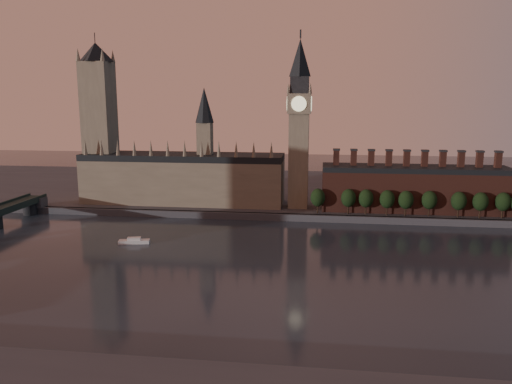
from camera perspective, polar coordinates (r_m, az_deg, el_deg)
ground at (r=210.49m, az=0.66°, el=-9.10°), size 900.00×900.00×0.00m
north_bank at (r=381.85m, az=3.75°, el=0.19°), size 900.00×182.00×4.00m
palace_of_westminster at (r=327.45m, az=-8.24°, el=1.84°), size 130.00×30.30×74.00m
victoria_tower at (r=343.17m, az=-17.48°, el=8.15°), size 24.00×24.00×108.00m
big_ben at (r=307.41m, az=4.95°, el=7.94°), size 15.00×15.00×107.00m
chimney_block at (r=316.61m, az=17.60°, el=0.45°), size 110.00×25.00×37.00m
embankment_tree_0 at (r=296.73m, az=7.08°, el=-0.64°), size 8.60×8.60×14.88m
embankment_tree_1 at (r=298.12m, az=10.52°, el=-0.68°), size 8.60×8.60×14.88m
embankment_tree_2 at (r=298.98m, az=12.46°, el=-0.73°), size 8.60×8.60×14.88m
embankment_tree_3 at (r=299.55m, az=14.76°, el=-0.81°), size 8.60×8.60×14.88m
embankment_tree_4 at (r=300.54m, az=16.76°, el=-0.87°), size 8.60×8.60×14.88m
embankment_tree_5 at (r=304.16m, az=19.20°, el=-0.88°), size 8.60×8.60×14.88m
embankment_tree_6 at (r=307.47m, az=22.16°, el=-0.96°), size 8.60×8.60×14.88m
embankment_tree_7 at (r=310.35m, az=24.28°, el=-1.01°), size 8.60×8.60×14.88m
embankment_tree_8 at (r=315.45m, az=26.40°, el=-1.01°), size 8.60×8.60×14.88m
river_boat at (r=256.92m, az=-13.75°, el=-5.47°), size 15.70×7.41×3.03m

